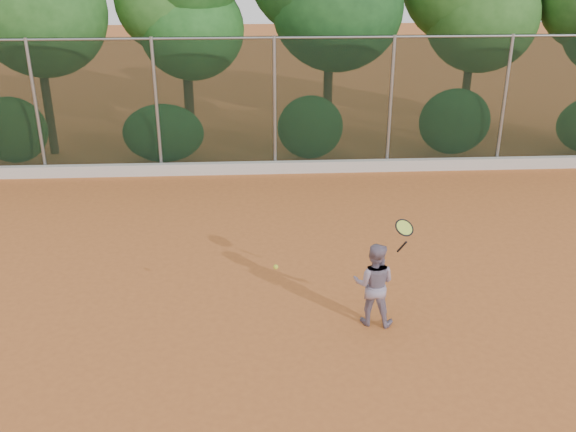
{
  "coord_description": "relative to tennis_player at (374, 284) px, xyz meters",
  "views": [
    {
      "loc": [
        -0.58,
        -9.2,
        5.64
      ],
      "look_at": [
        0.0,
        1.0,
        1.25
      ],
      "focal_mm": 40.0,
      "sensor_mm": 36.0,
      "label": 1
    }
  ],
  "objects": [
    {
      "name": "concrete_curb",
      "position": [
        -1.27,
        7.3,
        -0.54
      ],
      "size": [
        24.0,
        0.2,
        0.3
      ],
      "primitive_type": "cube",
      "color": "beige",
      "rests_on": "ground"
    },
    {
      "name": "tennis_ball_in_flight",
      "position": [
        -1.56,
        -0.49,
        0.61
      ],
      "size": [
        0.07,
        0.07,
        0.07
      ],
      "color": "gold",
      "rests_on": "ground"
    },
    {
      "name": "tennis_racket",
      "position": [
        0.41,
        -0.02,
        0.93
      ],
      "size": [
        0.38,
        0.36,
        0.59
      ],
      "color": "black",
      "rests_on": "ground"
    },
    {
      "name": "tennis_player",
      "position": [
        0.0,
        0.0,
        0.0
      ],
      "size": [
        0.79,
        0.69,
        1.38
      ],
      "primitive_type": "imported",
      "rotation": [
        0.0,
        0.0,
        2.86
      ],
      "color": "gray",
      "rests_on": "ground"
    },
    {
      "name": "chainlink_fence",
      "position": [
        -1.27,
        7.48,
        1.17
      ],
      "size": [
        24.09,
        0.09,
        3.5
      ],
      "color": "black",
      "rests_on": "ground"
    },
    {
      "name": "ground",
      "position": [
        -1.27,
        0.48,
        -0.69
      ],
      "size": [
        80.0,
        80.0,
        0.0
      ],
      "primitive_type": "plane",
      "color": "#BD642C",
      "rests_on": "ground"
    }
  ]
}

